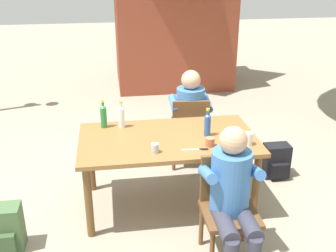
# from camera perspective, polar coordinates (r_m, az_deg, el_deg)

# --- Properties ---
(ground_plane) EXTENTS (24.00, 24.00, 0.00)m
(ground_plane) POSITION_cam_1_polar(r_m,az_deg,el_deg) (4.30, -0.00, -10.75)
(ground_plane) COLOR gray
(dining_table) EXTENTS (1.70, 0.96, 0.75)m
(dining_table) POSITION_cam_1_polar(r_m,az_deg,el_deg) (3.96, -0.00, -2.74)
(dining_table) COLOR olive
(dining_table) RESTS_ON ground_plane
(chair_near_right) EXTENTS (0.44, 0.44, 0.87)m
(chair_near_right) POSITION_cam_1_polar(r_m,az_deg,el_deg) (3.46, 8.33, -10.50)
(chair_near_right) COLOR brown
(chair_near_right) RESTS_ON ground_plane
(chair_far_right) EXTENTS (0.48, 0.48, 0.87)m
(chair_far_right) POSITION_cam_1_polar(r_m,az_deg,el_deg) (4.80, 3.04, -0.33)
(chair_far_right) COLOR brown
(chair_far_right) RESTS_ON ground_plane
(person_in_white_shirt) EXTENTS (0.47, 0.61, 1.18)m
(person_in_white_shirt) POSITION_cam_1_polar(r_m,az_deg,el_deg) (3.29, 9.03, -9.10)
(person_in_white_shirt) COLOR #3D70B2
(person_in_white_shirt) RESTS_ON ground_plane
(person_in_plaid_shirt) EXTENTS (0.47, 0.61, 1.18)m
(person_in_plaid_shirt) POSITION_cam_1_polar(r_m,az_deg,el_deg) (4.83, 2.92, 2.00)
(person_in_plaid_shirt) COLOR #3D70B2
(person_in_plaid_shirt) RESTS_ON ground_plane
(bottle_blue) EXTENTS (0.06, 0.06, 0.28)m
(bottle_blue) POSITION_cam_1_polar(r_m,az_deg,el_deg) (3.94, 5.52, 0.28)
(bottle_blue) COLOR #2D56A3
(bottle_blue) RESTS_ON dining_table
(bottle_green) EXTENTS (0.06, 0.06, 0.29)m
(bottle_green) POSITION_cam_1_polar(r_m,az_deg,el_deg) (4.16, -8.97, 1.44)
(bottle_green) COLOR #287A38
(bottle_green) RESTS_ON dining_table
(bottle_clear) EXTENTS (0.06, 0.06, 0.29)m
(bottle_clear) POSITION_cam_1_polar(r_m,az_deg,el_deg) (4.14, -6.51, 1.40)
(bottle_clear) COLOR white
(bottle_clear) RESTS_ON dining_table
(bottle_amber) EXTENTS (0.06, 0.06, 0.23)m
(bottle_amber) POSITION_cam_1_polar(r_m,az_deg,el_deg) (3.67, 8.44, -2.02)
(bottle_amber) COLOR #996019
(bottle_amber) RESTS_ON dining_table
(cup_white) EXTENTS (0.08, 0.08, 0.12)m
(cup_white) POSITION_cam_1_polar(r_m,az_deg,el_deg) (3.83, 11.13, -1.75)
(cup_white) COLOR white
(cup_white) RESTS_ON dining_table
(cup_steel) EXTENTS (0.07, 0.07, 0.08)m
(cup_steel) POSITION_cam_1_polar(r_m,az_deg,el_deg) (3.62, -1.81, -3.10)
(cup_steel) COLOR #B2B7BC
(cup_steel) RESTS_ON dining_table
(cup_terracotta) EXTENTS (0.08, 0.08, 0.08)m
(cup_terracotta) POSITION_cam_1_polar(r_m,az_deg,el_deg) (3.76, 5.86, -2.22)
(cup_terracotta) COLOR #BC6B47
(cup_terracotta) RESTS_ON dining_table
(table_knife) EXTENTS (0.24, 0.04, 0.01)m
(table_knife) POSITION_cam_1_polar(r_m,az_deg,el_deg) (3.69, 4.07, -3.28)
(table_knife) COLOR silver
(table_knife) RESTS_ON dining_table
(backpack_by_near_side) EXTENTS (0.28, 0.25, 0.39)m
(backpack_by_near_side) POSITION_cam_1_polar(r_m,az_deg,el_deg) (4.85, 14.86, -4.79)
(backpack_by_near_side) COLOR black
(backpack_by_near_side) RESTS_ON ground_plane
(backpack_by_far_side) EXTENTS (0.30, 0.26, 0.42)m
(backpack_by_far_side) POSITION_cam_1_polar(r_m,az_deg,el_deg) (3.87, -21.84, -13.24)
(backpack_by_far_side) COLOR #47663D
(backpack_by_far_side) RESTS_ON ground_plane
(brick_kiosk) EXTENTS (2.44, 1.78, 2.57)m
(brick_kiosk) POSITION_cam_1_polar(r_m,az_deg,el_deg) (7.94, 0.62, 15.54)
(brick_kiosk) COLOR brown
(brick_kiosk) RESTS_ON ground_plane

